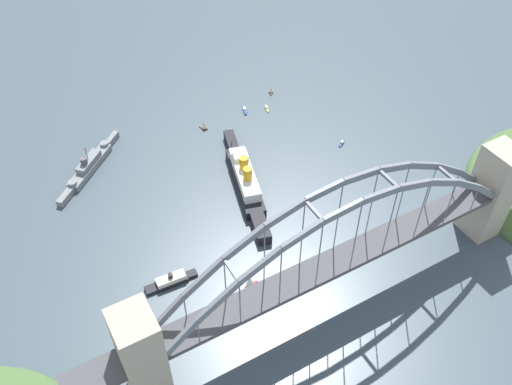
{
  "coord_description": "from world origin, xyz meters",
  "views": [
    {
      "loc": [
        -112.97,
        -118.89,
        231.37
      ],
      "look_at": [
        0.0,
        80.22,
        8.0
      ],
      "focal_mm": 38.21,
      "sensor_mm": 36.0,
      "label": 1
    }
  ],
  "objects_px": {
    "harbor_arch_bridge": "(341,261)",
    "small_boat_1": "(342,143)",
    "naval_cruiser": "(89,166)",
    "small_boat_3": "(250,281)",
    "small_boat_5": "(271,89)",
    "harbor_ferry_steamer": "(171,281)",
    "ocean_liner": "(245,179)",
    "small_boat_2": "(204,124)",
    "small_boat_4": "(267,108)",
    "small_boat_0": "(245,110)"
  },
  "relations": [
    {
      "from": "naval_cruiser",
      "to": "small_boat_4",
      "type": "relative_size",
      "value": 6.22
    },
    {
      "from": "small_boat_4",
      "to": "naval_cruiser",
      "type": "bearing_deg",
      "value": -179.45
    },
    {
      "from": "small_boat_1",
      "to": "small_boat_4",
      "type": "relative_size",
      "value": 0.78
    },
    {
      "from": "ocean_liner",
      "to": "small_boat_0",
      "type": "xyz_separation_m",
      "value": [
        37.65,
        69.38,
        -5.34
      ]
    },
    {
      "from": "small_boat_5",
      "to": "ocean_liner",
      "type": "bearing_deg",
      "value": -129.51
    },
    {
      "from": "ocean_liner",
      "to": "small_boat_5",
      "type": "relative_size",
      "value": 14.61
    },
    {
      "from": "small_boat_1",
      "to": "small_boat_3",
      "type": "distance_m",
      "value": 130.61
    },
    {
      "from": "ocean_liner",
      "to": "small_boat_5",
      "type": "distance_m",
      "value": 103.79
    },
    {
      "from": "naval_cruiser",
      "to": "ocean_liner",
      "type": "bearing_deg",
      "value": -38.44
    },
    {
      "from": "small_boat_0",
      "to": "small_boat_5",
      "type": "xyz_separation_m",
      "value": [
        28.36,
        10.66,
        2.36
      ]
    },
    {
      "from": "harbor_ferry_steamer",
      "to": "small_boat_3",
      "type": "relative_size",
      "value": 3.37
    },
    {
      "from": "small_boat_2",
      "to": "small_boat_3",
      "type": "relative_size",
      "value": 0.98
    },
    {
      "from": "harbor_ferry_steamer",
      "to": "small_boat_1",
      "type": "height_order",
      "value": "harbor_ferry_steamer"
    },
    {
      "from": "small_boat_3",
      "to": "small_boat_5",
      "type": "height_order",
      "value": "small_boat_3"
    },
    {
      "from": "harbor_arch_bridge",
      "to": "small_boat_2",
      "type": "bearing_deg",
      "value": 88.49
    },
    {
      "from": "small_boat_0",
      "to": "small_boat_1",
      "type": "height_order",
      "value": "small_boat_0"
    },
    {
      "from": "small_boat_2",
      "to": "harbor_arch_bridge",
      "type": "bearing_deg",
      "value": -91.51
    },
    {
      "from": "naval_cruiser",
      "to": "harbor_ferry_steamer",
      "type": "distance_m",
      "value": 107.64
    },
    {
      "from": "ocean_liner",
      "to": "harbor_ferry_steamer",
      "type": "bearing_deg",
      "value": -146.72
    },
    {
      "from": "harbor_arch_bridge",
      "to": "small_boat_0",
      "type": "bearing_deg",
      "value": 76.83
    },
    {
      "from": "small_boat_1",
      "to": "small_boat_0",
      "type": "bearing_deg",
      "value": 120.48
    },
    {
      "from": "small_boat_2",
      "to": "naval_cruiser",
      "type": "bearing_deg",
      "value": -178.24
    },
    {
      "from": "small_boat_2",
      "to": "small_boat_5",
      "type": "height_order",
      "value": "small_boat_2"
    },
    {
      "from": "ocean_liner",
      "to": "small_boat_5",
      "type": "xyz_separation_m",
      "value": [
        66.01,
        80.04,
        -2.98
      ]
    },
    {
      "from": "small_boat_0",
      "to": "small_boat_3",
      "type": "distance_m",
      "value": 153.61
    },
    {
      "from": "small_boat_2",
      "to": "small_boat_5",
      "type": "xyz_separation_m",
      "value": [
        62.68,
        15.34,
        -0.72
      ]
    },
    {
      "from": "small_boat_1",
      "to": "small_boat_2",
      "type": "relative_size",
      "value": 0.83
    },
    {
      "from": "harbor_ferry_steamer",
      "to": "small_boat_5",
      "type": "height_order",
      "value": "harbor_ferry_steamer"
    },
    {
      "from": "small_boat_5",
      "to": "harbor_ferry_steamer",
      "type": "bearing_deg",
      "value": -137.1
    },
    {
      "from": "small_boat_3",
      "to": "naval_cruiser",
      "type": "bearing_deg",
      "value": 109.13
    },
    {
      "from": "ocean_liner",
      "to": "harbor_ferry_steamer",
      "type": "xyz_separation_m",
      "value": [
        -68.56,
        -44.99,
        -3.91
      ]
    },
    {
      "from": "ocean_liner",
      "to": "small_boat_2",
      "type": "height_order",
      "value": "ocean_liner"
    },
    {
      "from": "small_boat_0",
      "to": "small_boat_3",
      "type": "height_order",
      "value": "small_boat_3"
    },
    {
      "from": "harbor_arch_bridge",
      "to": "naval_cruiser",
      "type": "distance_m",
      "value": 177.77
    },
    {
      "from": "ocean_liner",
      "to": "naval_cruiser",
      "type": "distance_m",
      "value": 100.09
    },
    {
      "from": "small_boat_4",
      "to": "small_boat_5",
      "type": "distance_m",
      "value": 21.5
    },
    {
      "from": "small_boat_0",
      "to": "small_boat_5",
      "type": "bearing_deg",
      "value": 20.6
    },
    {
      "from": "naval_cruiser",
      "to": "small_boat_1",
      "type": "bearing_deg",
      "value": -20.61
    },
    {
      "from": "harbor_ferry_steamer",
      "to": "small_boat_4",
      "type": "bearing_deg",
      "value": 41.84
    },
    {
      "from": "harbor_arch_bridge",
      "to": "small_boat_1",
      "type": "height_order",
      "value": "harbor_arch_bridge"
    },
    {
      "from": "naval_cruiser",
      "to": "small_boat_5",
      "type": "xyz_separation_m",
      "value": [
        144.38,
        17.85,
        -0.23
      ]
    },
    {
      "from": "naval_cruiser",
      "to": "harbor_arch_bridge",
      "type": "bearing_deg",
      "value": -63.81
    },
    {
      "from": "ocean_liner",
      "to": "naval_cruiser",
      "type": "height_order",
      "value": "ocean_liner"
    },
    {
      "from": "harbor_ferry_steamer",
      "to": "small_boat_1",
      "type": "relative_size",
      "value": 4.12
    },
    {
      "from": "small_boat_3",
      "to": "small_boat_4",
      "type": "xyz_separation_m",
      "value": [
        86.27,
        130.07,
        -3.26
      ]
    },
    {
      "from": "small_boat_1",
      "to": "small_boat_5",
      "type": "distance_m",
      "value": 76.64
    },
    {
      "from": "small_boat_4",
      "to": "small_boat_3",
      "type": "bearing_deg",
      "value": -123.55
    },
    {
      "from": "naval_cruiser",
      "to": "small_boat_3",
      "type": "relative_size",
      "value": 6.55
    },
    {
      "from": "harbor_arch_bridge",
      "to": "harbor_ferry_steamer",
      "type": "xyz_separation_m",
      "value": [
        -67.67,
        50.34,
        -29.16
      ]
    },
    {
      "from": "ocean_liner",
      "to": "small_boat_0",
      "type": "relative_size",
      "value": 9.11
    }
  ]
}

